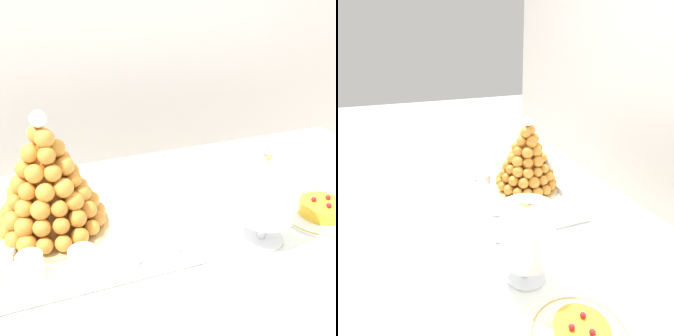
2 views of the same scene
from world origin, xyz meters
The scene contains 10 objects.
buffet_table centered at (0.00, 0.00, 0.63)m, with size 1.62×1.00×0.73m.
serving_tray centered at (-0.25, 0.07, 0.73)m, with size 0.53×0.36×0.02m.
croquembouche centered at (-0.29, 0.14, 0.85)m, with size 0.27×0.27×0.31m.
dessert_cup_mid_left centered at (-0.36, -0.02, 0.76)m, with size 0.05×0.05×0.06m.
dessert_cup_centre centered at (-0.25, -0.03, 0.76)m, with size 0.06×0.06×0.05m.
dessert_cup_mid_right centered at (-0.15, -0.04, 0.76)m, with size 0.05×0.05×0.06m.
dessert_cup_right centered at (-0.05, -0.03, 0.76)m, with size 0.06×0.06×0.05m.
macaron_goblet centered at (0.17, -0.07, 0.87)m, with size 0.14×0.14×0.23m.
fruit_tart_plate centered at (0.38, -0.03, 0.74)m, with size 0.22×0.22×0.05m.
wine_glass centered at (-0.27, 0.24, 0.84)m, with size 0.08×0.08×0.16m.
Camera 1 is at (-0.33, -0.75, 1.33)m, focal length 43.99 mm.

